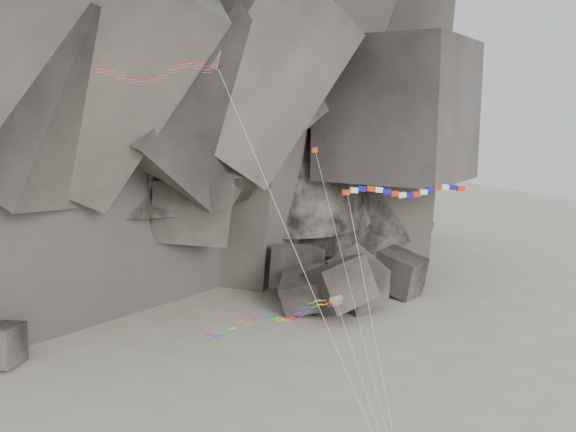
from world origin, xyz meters
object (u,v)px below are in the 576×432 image
delta_kite (154,71)px  parafoil_kite (270,316)px  pennant_kite (332,218)px  banner_kite (404,192)px

delta_kite → parafoil_kite: bearing=-11.3°
delta_kite → pennant_kite: 17.12m
pennant_kite → banner_kite: bearing=-9.6°
banner_kite → pennant_kite: bearing=-151.2°
banner_kite → parafoil_kite: banner_kite is taller
banner_kite → parafoil_kite: 15.11m
parafoil_kite → pennant_kite: 9.48m
parafoil_kite → pennant_kite: size_ratio=0.57×
banner_kite → pennant_kite: (-7.72, -1.04, -1.29)m
delta_kite → parafoil_kite: 20.95m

